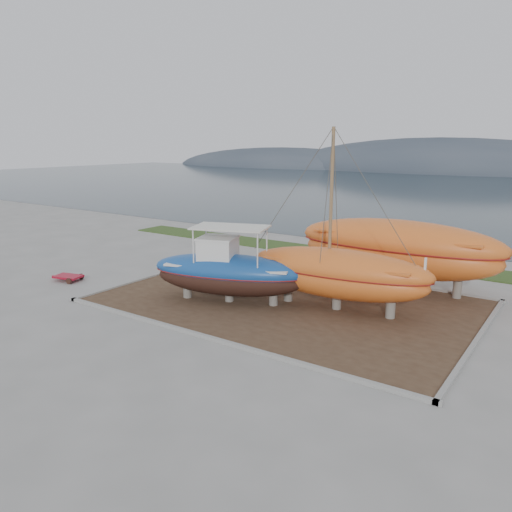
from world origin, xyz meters
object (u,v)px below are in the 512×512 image
Objects in this scene: blue_caique at (229,264)px; red_trailer at (68,278)px; white_dinghy at (201,267)px; orange_bare_hull at (397,255)px; orange_sailboat at (340,221)px.

red_trailer is (-10.21, -2.24, -1.82)m from blue_caique.
white_dinghy is 0.33× the size of orange_bare_hull.
red_trailer is at bearing 173.62° from blue_caique.
blue_caique reaches higher than orange_bare_hull.
orange_bare_hull is at bearing 31.78° from white_dinghy.
white_dinghy is 1.62× the size of red_trailer.
orange_sailboat is at bearing 3.03° from blue_caique.
orange_sailboat reaches higher than blue_caique.
orange_sailboat is 16.36m from red_trailer.
orange_bare_hull is 18.90m from red_trailer.
blue_caique is at bearing -132.44° from orange_bare_hull.
orange_bare_hull reaches higher than red_trailer.
orange_sailboat reaches higher than white_dinghy.
orange_sailboat is (5.02, 2.01, 2.38)m from blue_caique.
orange_sailboat is at bearing 1.13° from red_trailer.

